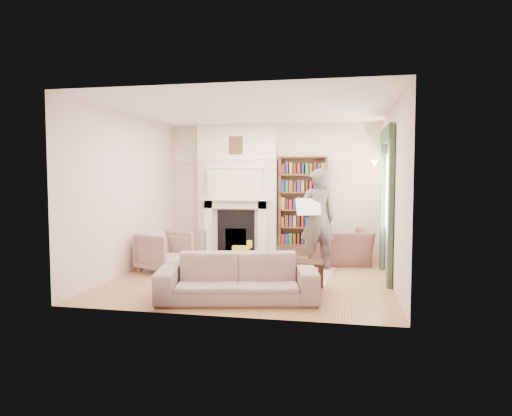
% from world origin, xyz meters
% --- Properties ---
extents(floor, '(4.50, 4.50, 0.00)m').
position_xyz_m(floor, '(0.00, 0.00, 0.00)').
color(floor, brown).
rests_on(floor, ground).
extents(ceiling, '(4.50, 4.50, 0.00)m').
position_xyz_m(ceiling, '(0.00, 0.00, 2.80)').
color(ceiling, white).
rests_on(ceiling, wall_back).
extents(wall_back, '(4.50, 0.00, 4.50)m').
position_xyz_m(wall_back, '(0.00, 2.25, 1.40)').
color(wall_back, white).
rests_on(wall_back, floor).
extents(wall_front, '(4.50, 0.00, 4.50)m').
position_xyz_m(wall_front, '(0.00, -2.25, 1.40)').
color(wall_front, white).
rests_on(wall_front, floor).
extents(wall_left, '(0.00, 4.50, 4.50)m').
position_xyz_m(wall_left, '(-2.25, 0.00, 1.40)').
color(wall_left, white).
rests_on(wall_left, floor).
extents(wall_right, '(0.00, 4.50, 4.50)m').
position_xyz_m(wall_right, '(2.25, 0.00, 1.40)').
color(wall_right, white).
rests_on(wall_right, floor).
extents(fireplace, '(1.70, 0.58, 2.80)m').
position_xyz_m(fireplace, '(-0.75, 2.05, 1.39)').
color(fireplace, white).
rests_on(fireplace, floor).
extents(bookcase, '(1.00, 0.24, 1.85)m').
position_xyz_m(bookcase, '(0.65, 2.12, 1.18)').
color(bookcase, brown).
rests_on(bookcase, floor).
extents(window, '(0.02, 0.90, 1.30)m').
position_xyz_m(window, '(2.23, 0.40, 1.45)').
color(window, silver).
rests_on(window, wall_right).
extents(curtain_left, '(0.07, 0.32, 2.40)m').
position_xyz_m(curtain_left, '(2.20, -0.30, 1.20)').
color(curtain_left, '#2C412A').
rests_on(curtain_left, floor).
extents(curtain_right, '(0.07, 0.32, 2.40)m').
position_xyz_m(curtain_right, '(2.20, 1.10, 1.20)').
color(curtain_right, '#2C412A').
rests_on(curtain_right, floor).
extents(pelmet, '(0.09, 1.70, 0.24)m').
position_xyz_m(pelmet, '(2.19, 0.40, 2.38)').
color(pelmet, '#2C412A').
rests_on(pelmet, wall_right).
extents(wall_sconce, '(0.20, 0.24, 0.24)m').
position_xyz_m(wall_sconce, '(2.03, 1.50, 1.90)').
color(wall_sconce, gold).
rests_on(wall_sconce, wall_right).
extents(rug, '(2.73, 2.20, 0.01)m').
position_xyz_m(rug, '(0.01, 0.31, 0.01)').
color(rug, beige).
rests_on(rug, floor).
extents(armchair_reading, '(1.22, 1.13, 0.67)m').
position_xyz_m(armchair_reading, '(1.48, 1.37, 0.34)').
color(armchair_reading, '#542D2C').
rests_on(armchair_reading, floor).
extents(armchair_left, '(1.00, 0.98, 0.71)m').
position_xyz_m(armchair_left, '(-1.66, 0.13, 0.35)').
color(armchair_left, '#A8998B').
rests_on(armchair_left, floor).
extents(sofa, '(2.29, 1.26, 0.63)m').
position_xyz_m(sofa, '(0.08, -1.51, 0.32)').
color(sofa, '#A79D8A').
rests_on(sofa, floor).
extents(man_reading, '(0.79, 0.67, 1.84)m').
position_xyz_m(man_reading, '(1.03, 0.77, 0.92)').
color(man_reading, '#4F463F').
rests_on(man_reading, floor).
extents(newspaper, '(0.46, 0.29, 0.30)m').
position_xyz_m(newspaper, '(0.88, 0.57, 1.16)').
color(newspaper, white).
rests_on(newspaper, man_reading).
extents(coffee_table, '(0.72, 0.48, 0.45)m').
position_xyz_m(coffee_table, '(0.86, -0.83, 0.23)').
color(coffee_table, '#321E11').
rests_on(coffee_table, floor).
extents(paraffin_heater, '(0.32, 0.32, 0.55)m').
position_xyz_m(paraffin_heater, '(-1.49, 1.76, 0.28)').
color(paraffin_heater, '#B5B8BD').
rests_on(paraffin_heater, floor).
extents(rocking_horse, '(0.52, 0.22, 0.45)m').
position_xyz_m(rocking_horse, '(-0.47, 1.12, 0.23)').
color(rocking_horse, gold).
rests_on(rocking_horse, rug).
extents(board_game, '(0.48, 0.48, 0.03)m').
position_xyz_m(board_game, '(-0.43, 0.12, 0.03)').
color(board_game, gold).
rests_on(board_game, rug).
extents(game_box_lid, '(0.29, 0.20, 0.05)m').
position_xyz_m(game_box_lid, '(-0.60, -0.21, 0.04)').
color(game_box_lid, red).
rests_on(game_box_lid, rug).
extents(comic_annuals, '(0.75, 0.30, 0.02)m').
position_xyz_m(comic_annuals, '(0.28, -0.40, 0.02)').
color(comic_annuals, red).
rests_on(comic_annuals, rug).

